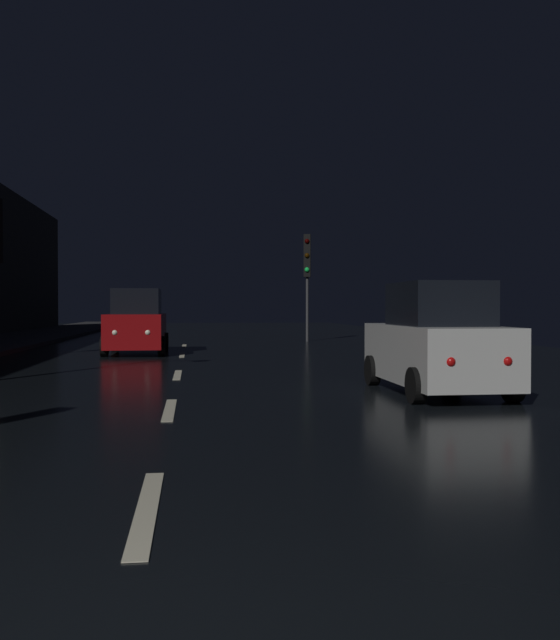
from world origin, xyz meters
name	(u,v)px	position (x,y,z in m)	size (l,w,h in m)	color
ground	(184,347)	(0.00, 24.50, -0.01)	(27.83, 84.00, 0.02)	black
lane_centerline	(178,373)	(0.00, 13.88, 0.01)	(0.16, 24.25, 0.01)	beige
traffic_light_far_right	(307,264)	(5.41, 28.25, 3.46)	(0.37, 0.48, 4.78)	#38383A
car_approaching_headlights	(137,324)	(-1.50, 20.99, 0.97)	(1.95, 4.22, 2.13)	maroon
car_parked_right_near	(436,342)	(4.61, 9.53, 0.89)	(1.79, 3.88, 1.95)	silver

